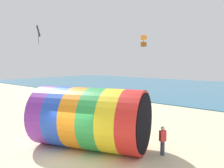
# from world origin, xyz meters

# --- Properties ---
(ground_plane) EXTENTS (120.00, 120.00, 0.00)m
(ground_plane) POSITION_xyz_m (0.00, 0.00, 0.00)
(ground_plane) COLOR beige
(giant_inflatable_tube) EXTENTS (7.62, 5.85, 3.70)m
(giant_inflatable_tube) POSITION_xyz_m (-0.38, 2.00, 1.85)
(giant_inflatable_tube) COLOR purple
(giant_inflatable_tube) RESTS_ON ground
(kite_handler) EXTENTS (0.35, 0.42, 1.65)m
(kite_handler) POSITION_xyz_m (3.48, 3.96, 0.84)
(kite_handler) COLOR #383D56
(kite_handler) RESTS_ON ground
(kite_orange_box) EXTENTS (0.29, 0.29, 0.79)m
(kite_orange_box) POSITION_xyz_m (1.00, 5.54, 6.60)
(kite_orange_box) COLOR orange
(kite_black_diamond) EXTENTS (0.78, 0.55, 1.76)m
(kite_black_diamond) POSITION_xyz_m (-10.63, 4.92, 8.10)
(kite_black_diamond) COLOR black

